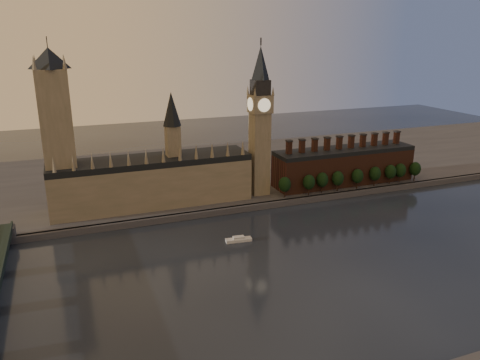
% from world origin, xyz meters
% --- Properties ---
extents(ground, '(900.00, 900.00, 0.00)m').
position_xyz_m(ground, '(0.00, 0.00, 0.00)').
color(ground, black).
rests_on(ground, ground).
extents(north_bank, '(900.00, 182.00, 4.00)m').
position_xyz_m(north_bank, '(0.00, 178.04, 2.00)').
color(north_bank, '#4B4B50').
rests_on(north_bank, ground).
extents(palace_of_westminster, '(130.00, 30.30, 74.00)m').
position_xyz_m(palace_of_westminster, '(-64.41, 114.91, 21.63)').
color(palace_of_westminster, gray).
rests_on(palace_of_westminster, north_bank).
extents(victoria_tower, '(24.00, 24.00, 108.00)m').
position_xyz_m(victoria_tower, '(-120.00, 115.00, 59.09)').
color(victoria_tower, gray).
rests_on(victoria_tower, north_bank).
extents(big_ben, '(15.00, 15.00, 107.00)m').
position_xyz_m(big_ben, '(10.00, 110.00, 56.83)').
color(big_ben, gray).
rests_on(big_ben, north_bank).
extents(chimney_block, '(110.00, 25.00, 37.00)m').
position_xyz_m(chimney_block, '(80.00, 110.00, 17.82)').
color(chimney_block, '#4E2A1E').
rests_on(chimney_block, north_bank).
extents(embankment_tree_0, '(8.60, 8.60, 14.88)m').
position_xyz_m(embankment_tree_0, '(22.93, 94.98, 13.47)').
color(embankment_tree_0, black).
rests_on(embankment_tree_0, north_bank).
extents(embankment_tree_1, '(8.60, 8.60, 14.88)m').
position_xyz_m(embankment_tree_1, '(41.31, 93.65, 13.47)').
color(embankment_tree_1, black).
rests_on(embankment_tree_1, north_bank).
extents(embankment_tree_2, '(8.60, 8.60, 14.88)m').
position_xyz_m(embankment_tree_2, '(52.89, 95.23, 13.47)').
color(embankment_tree_2, black).
rests_on(embankment_tree_2, north_bank).
extents(embankment_tree_3, '(8.60, 8.60, 14.88)m').
position_xyz_m(embankment_tree_3, '(65.14, 94.10, 13.47)').
color(embankment_tree_3, black).
rests_on(embankment_tree_3, north_bank).
extents(embankment_tree_4, '(8.60, 8.60, 14.88)m').
position_xyz_m(embankment_tree_4, '(81.72, 93.86, 13.47)').
color(embankment_tree_4, black).
rests_on(embankment_tree_4, north_bank).
extents(embankment_tree_5, '(8.60, 8.60, 14.88)m').
position_xyz_m(embankment_tree_5, '(97.79, 94.61, 13.47)').
color(embankment_tree_5, black).
rests_on(embankment_tree_5, north_bank).
extents(embankment_tree_6, '(8.60, 8.60, 14.88)m').
position_xyz_m(embankment_tree_6, '(111.79, 94.61, 13.47)').
color(embankment_tree_6, black).
rests_on(embankment_tree_6, north_bank).
extents(embankment_tree_7, '(8.60, 8.60, 14.88)m').
position_xyz_m(embankment_tree_7, '(121.25, 95.01, 13.47)').
color(embankment_tree_7, black).
rests_on(embankment_tree_7, north_bank).
extents(embankment_tree_8, '(8.60, 8.60, 14.88)m').
position_xyz_m(embankment_tree_8, '(134.76, 94.29, 13.47)').
color(embankment_tree_8, black).
rests_on(embankment_tree_8, north_bank).
extents(river_boat, '(15.34, 5.91, 2.99)m').
position_xyz_m(river_boat, '(-29.75, 46.54, 1.15)').
color(river_boat, silver).
rests_on(river_boat, ground).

